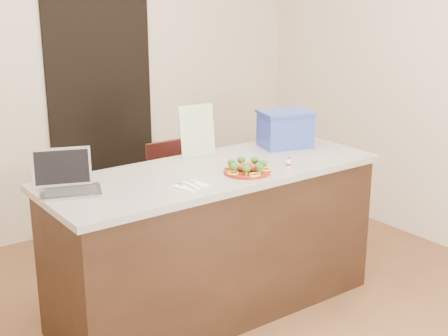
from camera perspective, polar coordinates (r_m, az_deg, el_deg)
ground at (r=3.88m, az=1.36°, el=-14.07°), size 4.00×4.00×0.00m
room_shell at (r=3.35m, az=1.56°, el=10.44°), size 4.00×4.00×4.00m
doorway at (r=5.18m, az=-11.13°, el=5.44°), size 0.90×0.02×2.00m
island at (r=3.85m, az=-0.87°, el=-6.61°), size 2.06×0.76×0.92m
plate at (r=3.61m, az=2.12°, el=-0.29°), size 0.27×0.27×0.02m
meatballs at (r=3.61m, az=2.10°, el=0.12°), size 0.11×0.11×0.04m
broccoli at (r=3.60m, az=2.13°, el=0.37°), size 0.23×0.23×0.04m
pepper_rings at (r=3.61m, az=2.12°, el=-0.14°), size 0.26×0.27×0.01m
napkin at (r=3.38m, az=-3.05°, el=-1.62°), size 0.19×0.19×0.01m
fork at (r=3.38m, az=-3.42°, el=-1.55°), size 0.04×0.15×0.00m
knife at (r=3.38m, az=-2.47°, el=-1.48°), size 0.02×0.18×0.01m
yogurt_bottle at (r=3.72m, az=5.93°, el=0.42°), size 0.03×0.03×0.07m
laptop at (r=3.39m, az=-14.21°, el=-1.07°), size 0.37×0.35×0.22m
leaflet at (r=3.92m, az=-2.46°, el=3.41°), size 0.24×0.08×0.33m
blue_box at (r=4.18m, az=5.62°, el=3.62°), size 0.39×0.33×0.24m
chair at (r=4.69m, az=-4.42°, el=-2.06°), size 0.38×0.38×0.85m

